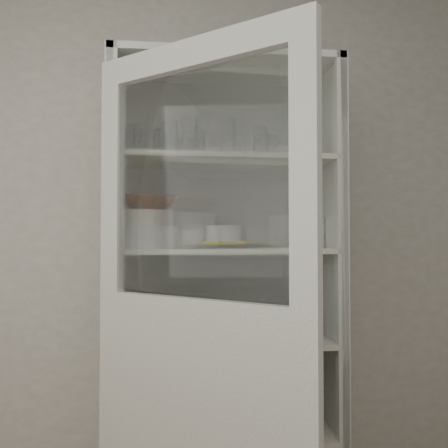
% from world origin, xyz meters
% --- Properties ---
extents(wall_back, '(3.60, 0.02, 2.60)m').
position_xyz_m(wall_back, '(0.00, 1.50, 1.30)').
color(wall_back, '#ABA595').
rests_on(wall_back, ground).
extents(pantry_cabinet, '(1.00, 0.45, 2.10)m').
position_xyz_m(pantry_cabinet, '(0.20, 1.34, 0.94)').
color(pantry_cabinet, '#BABABA').
rests_on(pantry_cabinet, floor).
extents(cupboard_door, '(0.72, 0.60, 2.00)m').
position_xyz_m(cupboard_door, '(0.05, 0.76, 0.87)').
color(cupboard_door, '#BABABA').
rests_on(cupboard_door, floor).
extents(tumbler_0, '(0.07, 0.07, 0.14)m').
position_xyz_m(tumbler_0, '(-0.04, 1.16, 1.73)').
color(tumbler_0, silver).
rests_on(tumbler_0, shelf_glass).
extents(tumbler_1, '(0.06, 0.06, 0.13)m').
position_xyz_m(tumbler_1, '(0.04, 1.16, 1.72)').
color(tumbler_1, silver).
rests_on(tumbler_1, shelf_glass).
extents(tumbler_2, '(0.09, 0.09, 0.16)m').
position_xyz_m(tumbler_2, '(0.04, 1.16, 1.74)').
color(tumbler_2, silver).
rests_on(tumbler_2, shelf_glass).
extents(tumbler_3, '(0.08, 0.08, 0.13)m').
position_xyz_m(tumbler_3, '(0.35, 1.16, 1.72)').
color(tumbler_3, silver).
rests_on(tumbler_3, shelf_glass).
extents(tumbler_4, '(0.08, 0.08, 0.14)m').
position_xyz_m(tumbler_4, '(0.20, 1.11, 1.73)').
color(tumbler_4, silver).
rests_on(tumbler_4, shelf_glass).
extents(tumbler_5, '(0.10, 0.10, 0.15)m').
position_xyz_m(tumbler_5, '(0.54, 1.14, 1.74)').
color(tumbler_5, silver).
rests_on(tumbler_5, shelf_glass).
extents(tumbler_6, '(0.08, 0.08, 0.14)m').
position_xyz_m(tumbler_6, '(0.58, 1.14, 1.73)').
color(tumbler_6, silver).
rests_on(tumbler_6, shelf_glass).
extents(tumbler_7, '(0.08, 0.08, 0.14)m').
position_xyz_m(tumbler_7, '(-0.21, 1.25, 1.73)').
color(tumbler_7, silver).
rests_on(tumbler_7, shelf_glass).
extents(tumbler_8, '(0.07, 0.07, 0.13)m').
position_xyz_m(tumbler_8, '(-0.09, 1.25, 1.72)').
color(tumbler_8, silver).
rests_on(tumbler_8, shelf_glass).
extents(tumbler_9, '(0.07, 0.07, 0.13)m').
position_xyz_m(tumbler_9, '(0.08, 1.27, 1.72)').
color(tumbler_9, silver).
rests_on(tumbler_9, shelf_glass).
extents(goblet_0, '(0.08, 0.08, 0.18)m').
position_xyz_m(goblet_0, '(-0.21, 1.38, 1.75)').
color(goblet_0, silver).
rests_on(goblet_0, shelf_glass).
extents(goblet_1, '(0.07, 0.07, 0.16)m').
position_xyz_m(goblet_1, '(0.05, 1.40, 1.74)').
color(goblet_1, silver).
rests_on(goblet_1, shelf_glass).
extents(goblet_2, '(0.08, 0.08, 0.17)m').
position_xyz_m(goblet_2, '(0.41, 1.39, 1.75)').
color(goblet_2, silver).
rests_on(goblet_2, shelf_glass).
extents(goblet_3, '(0.07, 0.07, 0.16)m').
position_xyz_m(goblet_3, '(0.45, 1.39, 1.74)').
color(goblet_3, silver).
rests_on(goblet_3, shelf_glass).
extents(plate_stack_front, '(0.24, 0.24, 0.10)m').
position_xyz_m(plate_stack_front, '(-0.14, 1.21, 1.31)').
color(plate_stack_front, silver).
rests_on(plate_stack_front, shelf_plates).
extents(plate_stack_back, '(0.20, 0.20, 0.08)m').
position_xyz_m(plate_stack_back, '(0.04, 1.41, 1.30)').
color(plate_stack_back, silver).
rests_on(plate_stack_back, shelf_plates).
extents(cream_bowl, '(0.25, 0.25, 0.07)m').
position_xyz_m(cream_bowl, '(-0.14, 1.21, 1.39)').
color(cream_bowl, beige).
rests_on(cream_bowl, plate_stack_front).
extents(terracotta_bowl, '(0.30, 0.30, 0.06)m').
position_xyz_m(terracotta_bowl, '(-0.14, 1.21, 1.46)').
color(terracotta_bowl, '#572E1B').
rests_on(terracotta_bowl, cream_bowl).
extents(glass_platter, '(0.36, 0.36, 0.02)m').
position_xyz_m(glass_platter, '(0.20, 1.27, 1.27)').
color(glass_platter, silver).
rests_on(glass_platter, shelf_plates).
extents(yellow_trivet, '(0.19, 0.19, 0.01)m').
position_xyz_m(yellow_trivet, '(0.20, 1.27, 1.29)').
color(yellow_trivet, yellow).
rests_on(yellow_trivet, glass_platter).
extents(white_ramekin, '(0.18, 0.18, 0.07)m').
position_xyz_m(white_ramekin, '(0.20, 1.27, 1.33)').
color(white_ramekin, silver).
rests_on(white_ramekin, yellow_trivet).
extents(grey_bowl_stack, '(0.14, 0.14, 0.14)m').
position_xyz_m(grey_bowl_stack, '(0.61, 1.30, 1.33)').
color(grey_bowl_stack, silver).
rests_on(grey_bowl_stack, shelf_plates).
extents(mug_blue, '(0.12, 0.12, 0.10)m').
position_xyz_m(mug_blue, '(0.46, 1.19, 0.91)').
color(mug_blue, navy).
rests_on(mug_blue, shelf_mugs).
extents(mug_teal, '(0.15, 0.15, 0.11)m').
position_xyz_m(mug_teal, '(0.46, 1.35, 0.91)').
color(mug_teal, teal).
rests_on(mug_teal, shelf_mugs).
extents(mug_white, '(0.14, 0.14, 0.10)m').
position_xyz_m(mug_white, '(0.44, 1.19, 0.91)').
color(mug_white, silver).
rests_on(mug_white, shelf_mugs).
extents(teal_jar, '(0.09, 0.09, 0.11)m').
position_xyz_m(teal_jar, '(0.22, 1.33, 0.92)').
color(teal_jar, teal).
rests_on(teal_jar, shelf_mugs).
extents(measuring_cups, '(0.10, 0.10, 0.04)m').
position_xyz_m(measuring_cups, '(-0.16, 1.20, 0.88)').
color(measuring_cups, '#B9B6CD').
rests_on(measuring_cups, shelf_mugs).
extents(white_canister, '(0.14, 0.14, 0.15)m').
position_xyz_m(white_canister, '(-0.16, 1.32, 0.93)').
color(white_canister, silver).
rests_on(white_canister, shelf_mugs).
extents(cream_dish, '(0.31, 0.31, 0.07)m').
position_xyz_m(cream_dish, '(-0.10, 1.28, 0.50)').
color(cream_dish, beige).
rests_on(cream_dish, shelf_bot).
extents(tin_box, '(0.23, 0.19, 0.06)m').
position_xyz_m(tin_box, '(0.25, 1.28, 0.49)').
color(tin_box, gray).
rests_on(tin_box, shelf_bot).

